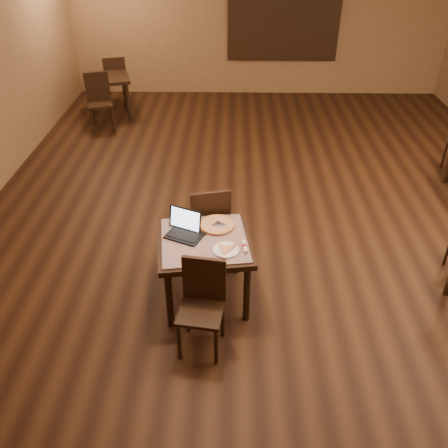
{
  "coord_description": "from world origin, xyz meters",
  "views": [
    {
      "loc": [
        -0.54,
        -5.64,
        3.52
      ],
      "look_at": [
        -0.62,
        -1.67,
        0.85
      ],
      "focal_mm": 38.0,
      "sensor_mm": 36.0,
      "label": 1
    }
  ],
  "objects_px": {
    "chair_main_far": "(209,222)",
    "other_table_b_chair_far": "(115,78)",
    "tiled_table": "(204,248)",
    "laptop": "(185,228)",
    "other_table_b": "(107,84)",
    "chair_main_near": "(202,300)",
    "pizza_pan": "(217,226)",
    "other_table_b_chair_near": "(99,98)"
  },
  "relations": [
    {
      "from": "other_table_b_chair_near",
      "to": "pizza_pan",
      "type": "bearing_deg",
      "value": -79.16
    },
    {
      "from": "chair_main_near",
      "to": "pizza_pan",
      "type": "relative_size",
      "value": 2.6
    },
    {
      "from": "tiled_table",
      "to": "pizza_pan",
      "type": "relative_size",
      "value": 2.9
    },
    {
      "from": "chair_main_near",
      "to": "pizza_pan",
      "type": "distance_m",
      "value": 0.9
    },
    {
      "from": "laptop",
      "to": "other_table_b_chair_near",
      "type": "height_order",
      "value": "other_table_b_chair_near"
    },
    {
      "from": "other_table_b",
      "to": "other_table_b_chair_far",
      "type": "height_order",
      "value": "other_table_b_chair_far"
    },
    {
      "from": "other_table_b",
      "to": "other_table_b_chair_near",
      "type": "height_order",
      "value": "other_table_b_chair_near"
    },
    {
      "from": "pizza_pan",
      "to": "other_table_b_chair_far",
      "type": "bearing_deg",
      "value": 111.95
    },
    {
      "from": "chair_main_far",
      "to": "other_table_b_chair_far",
      "type": "relative_size",
      "value": 0.99
    },
    {
      "from": "chair_main_far",
      "to": "pizza_pan",
      "type": "bearing_deg",
      "value": 92.03
    },
    {
      "from": "other_table_b",
      "to": "other_table_b_chair_far",
      "type": "distance_m",
      "value": 0.6
    },
    {
      "from": "tiled_table",
      "to": "chair_main_near",
      "type": "relative_size",
      "value": 1.11
    },
    {
      "from": "chair_main_far",
      "to": "other_table_b_chair_near",
      "type": "bearing_deg",
      "value": -74.36
    },
    {
      "from": "chair_main_near",
      "to": "other_table_b",
      "type": "xyz_separation_m",
      "value": [
        -2.2,
        5.93,
        0.13
      ]
    },
    {
      "from": "chair_main_near",
      "to": "other_table_b_chair_far",
      "type": "bearing_deg",
      "value": 117.06
    },
    {
      "from": "laptop",
      "to": "pizza_pan",
      "type": "height_order",
      "value": "laptop"
    },
    {
      "from": "laptop",
      "to": "other_table_b",
      "type": "distance_m",
      "value": 5.57
    },
    {
      "from": "tiled_table",
      "to": "chair_main_near",
      "type": "bearing_deg",
      "value": -96.8
    },
    {
      "from": "laptop",
      "to": "tiled_table",
      "type": "bearing_deg",
      "value": -3.78
    },
    {
      "from": "chair_main_near",
      "to": "other_table_b_chair_far",
      "type": "distance_m",
      "value": 6.88
    },
    {
      "from": "chair_main_far",
      "to": "laptop",
      "type": "relative_size",
      "value": 2.37
    },
    {
      "from": "chair_main_far",
      "to": "other_table_b_chair_near",
      "type": "xyz_separation_m",
      "value": [
        -2.23,
        4.1,
        0.01
      ]
    },
    {
      "from": "tiled_table",
      "to": "other_table_b",
      "type": "distance_m",
      "value": 5.74
    },
    {
      "from": "tiled_table",
      "to": "chair_main_far",
      "type": "distance_m",
      "value": 0.62
    },
    {
      "from": "other_table_b_chair_near",
      "to": "other_table_b_chair_far",
      "type": "relative_size",
      "value": 1.0
    },
    {
      "from": "chair_main_far",
      "to": "other_table_b",
      "type": "distance_m",
      "value": 5.19
    },
    {
      "from": "tiled_table",
      "to": "other_table_b",
      "type": "relative_size",
      "value": 0.99
    },
    {
      "from": "chair_main_near",
      "to": "chair_main_far",
      "type": "bearing_deg",
      "value": 98.27
    },
    {
      "from": "other_table_b_chair_far",
      "to": "tiled_table",
      "type": "bearing_deg",
      "value": 93.38
    },
    {
      "from": "chair_main_near",
      "to": "other_table_b_chair_near",
      "type": "relative_size",
      "value": 0.91
    },
    {
      "from": "pizza_pan",
      "to": "other_table_b",
      "type": "xyz_separation_m",
      "value": [
        -2.31,
        5.07,
        -0.11
      ]
    },
    {
      "from": "tiled_table",
      "to": "laptop",
      "type": "bearing_deg",
      "value": 143.95
    },
    {
      "from": "chair_main_near",
      "to": "other_table_b_chair_far",
      "type": "height_order",
      "value": "other_table_b_chair_far"
    },
    {
      "from": "tiled_table",
      "to": "other_table_b_chair_near",
      "type": "height_order",
      "value": "other_table_b_chair_near"
    },
    {
      "from": "other_table_b_chair_far",
      "to": "pizza_pan",
      "type": "bearing_deg",
      "value": 95.21
    },
    {
      "from": "chair_main_far",
      "to": "other_table_b_chair_far",
      "type": "height_order",
      "value": "other_table_b_chair_far"
    },
    {
      "from": "other_table_b_chair_far",
      "to": "other_table_b_chair_near",
      "type": "bearing_deg",
      "value": 70.79
    },
    {
      "from": "laptop",
      "to": "pizza_pan",
      "type": "distance_m",
      "value": 0.35
    },
    {
      "from": "other_table_b",
      "to": "other_table_b_chair_near",
      "type": "relative_size",
      "value": 1.03
    },
    {
      "from": "chair_main_far",
      "to": "laptop",
      "type": "height_order",
      "value": "chair_main_far"
    },
    {
      "from": "chair_main_near",
      "to": "other_table_b_chair_far",
      "type": "xyz_separation_m",
      "value": [
        -2.18,
        6.53,
        0.05
      ]
    },
    {
      "from": "pizza_pan",
      "to": "chair_main_far",
      "type": "bearing_deg",
      "value": 105.0
    }
  ]
}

